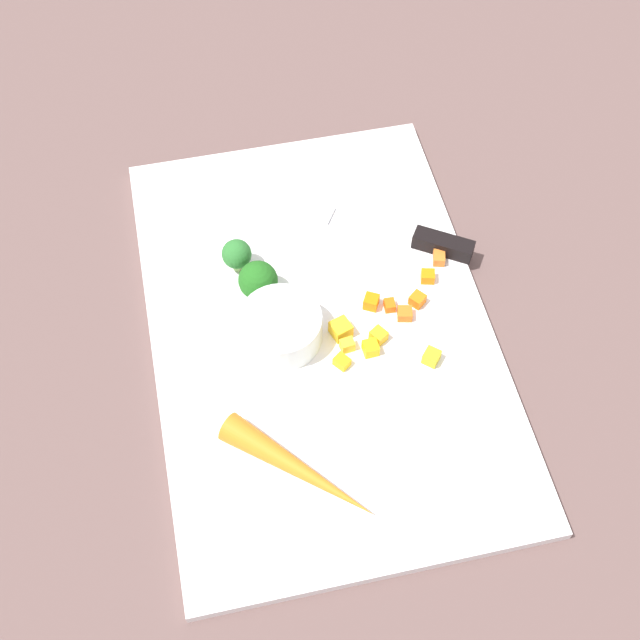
% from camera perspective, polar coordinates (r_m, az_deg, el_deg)
% --- Properties ---
extents(ground_plane, '(4.00, 4.00, 0.00)m').
position_cam_1_polar(ground_plane, '(0.86, 0.00, -0.80)').
color(ground_plane, brown).
extents(cutting_board, '(0.52, 0.34, 0.01)m').
position_cam_1_polar(cutting_board, '(0.86, 0.00, -0.59)').
color(cutting_board, white).
rests_on(cutting_board, ground_plane).
extents(prep_bowl, '(0.08, 0.08, 0.04)m').
position_cam_1_polar(prep_bowl, '(0.83, -2.67, -0.51)').
color(prep_bowl, white).
rests_on(prep_bowl, cutting_board).
extents(chef_knife, '(0.21, 0.30, 0.02)m').
position_cam_1_polar(chef_knife, '(0.92, 3.09, 6.51)').
color(chef_knife, silver).
rests_on(chef_knife, cutting_board).
extents(whole_carrot, '(0.13, 0.13, 0.03)m').
position_cam_1_polar(whole_carrot, '(0.76, -1.45, -10.05)').
color(whole_carrot, orange).
rests_on(whole_carrot, cutting_board).
extents(carrot_dice_0, '(0.02, 0.02, 0.01)m').
position_cam_1_polar(carrot_dice_0, '(0.86, 3.48, 1.23)').
color(carrot_dice_0, orange).
rests_on(carrot_dice_0, cutting_board).
extents(carrot_dice_1, '(0.01, 0.01, 0.01)m').
position_cam_1_polar(carrot_dice_1, '(0.86, 4.73, 1.00)').
color(carrot_dice_1, orange).
rests_on(carrot_dice_1, cutting_board).
extents(carrot_dice_2, '(0.02, 0.02, 0.01)m').
position_cam_1_polar(carrot_dice_2, '(0.86, 5.75, 0.42)').
color(carrot_dice_2, orange).
rests_on(carrot_dice_2, cutting_board).
extents(carrot_dice_3, '(0.02, 0.02, 0.01)m').
position_cam_1_polar(carrot_dice_3, '(0.89, 7.30, 2.94)').
color(carrot_dice_3, orange).
rests_on(carrot_dice_3, cutting_board).
extents(carrot_dice_4, '(0.02, 0.02, 0.01)m').
position_cam_1_polar(carrot_dice_4, '(0.87, 6.60, 1.38)').
color(carrot_dice_4, orange).
rests_on(carrot_dice_4, cutting_board).
extents(carrot_dice_5, '(0.02, 0.02, 0.01)m').
position_cam_1_polar(carrot_dice_5, '(0.90, 8.05, 4.18)').
color(carrot_dice_5, orange).
rests_on(carrot_dice_5, cutting_board).
extents(pepper_dice_0, '(0.02, 0.02, 0.01)m').
position_cam_1_polar(pepper_dice_0, '(0.82, 1.49, -2.84)').
color(pepper_dice_0, yellow).
rests_on(pepper_dice_0, cutting_board).
extents(pepper_dice_1, '(0.02, 0.02, 0.01)m').
position_cam_1_polar(pepper_dice_1, '(0.83, 3.44, -1.91)').
color(pepper_dice_1, yellow).
rests_on(pepper_dice_1, cutting_board).
extents(pepper_dice_2, '(0.02, 0.02, 0.01)m').
position_cam_1_polar(pepper_dice_2, '(0.84, 3.98, -1.06)').
color(pepper_dice_2, yellow).
rests_on(pepper_dice_2, cutting_board).
extents(pepper_dice_3, '(0.02, 0.02, 0.02)m').
position_cam_1_polar(pepper_dice_3, '(0.84, 1.42, -0.62)').
color(pepper_dice_3, yellow).
rests_on(pepper_dice_3, cutting_board).
extents(pepper_dice_4, '(0.01, 0.01, 0.01)m').
position_cam_1_polar(pepper_dice_4, '(0.83, 1.85, -1.71)').
color(pepper_dice_4, yellow).
rests_on(pepper_dice_4, cutting_board).
extents(pepper_dice_5, '(0.02, 0.02, 0.01)m').
position_cam_1_polar(pepper_dice_5, '(0.83, 7.55, -2.49)').
color(pepper_dice_5, yellow).
rests_on(pepper_dice_5, cutting_board).
extents(broccoli_floret_0, '(0.03, 0.03, 0.04)m').
position_cam_1_polar(broccoli_floret_0, '(0.88, -5.66, 4.43)').
color(broccoli_floret_0, '#86AA5E').
rests_on(broccoli_floret_0, cutting_board).
extents(broccoli_floret_1, '(0.04, 0.04, 0.04)m').
position_cam_1_polar(broccoli_floret_1, '(0.86, -4.21, 2.67)').
color(broccoli_floret_1, '#96C164').
rests_on(broccoli_floret_1, cutting_board).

